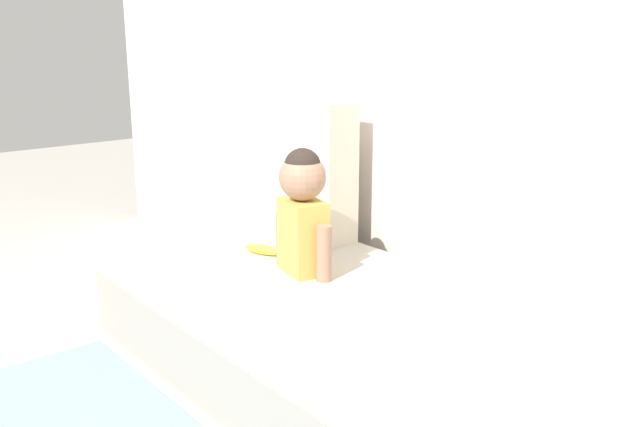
# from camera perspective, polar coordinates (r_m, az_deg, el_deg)

# --- Properties ---
(ground_plane) EXTENTS (12.00, 12.00, 0.00)m
(ground_plane) POSITION_cam_1_polar(r_m,az_deg,el_deg) (2.65, 1.62, -14.61)
(ground_plane) COLOR #B2ADA3
(back_wall) EXTENTS (5.44, 0.10, 2.57)m
(back_wall) POSITION_cam_1_polar(r_m,az_deg,el_deg) (2.71, 11.12, 14.17)
(back_wall) COLOR silver
(back_wall) RESTS_ON ground
(couch) EXTENTS (2.24, 0.86, 0.42)m
(couch) POSITION_cam_1_polar(r_m,az_deg,el_deg) (2.56, 1.65, -10.58)
(couch) COLOR #9C978F
(couch) RESTS_ON ground
(throw_pillow_left) EXTENTS (0.51, 0.16, 0.59)m
(throw_pillow_left) POSITION_cam_1_polar(r_m,az_deg,el_deg) (3.05, -1.18, 3.75)
(throw_pillow_left) COLOR beige
(throw_pillow_left) RESTS_ON couch
(throw_pillow_right) EXTENTS (0.55, 0.16, 0.60)m
(throw_pillow_right) POSITION_cam_1_polar(r_m,az_deg,el_deg) (2.24, 18.74, -1.16)
(throw_pillow_right) COLOR silver
(throw_pillow_right) RESTS_ON couch
(toddler) EXTENTS (0.30, 0.17, 0.46)m
(toddler) POSITION_cam_1_polar(r_m,az_deg,el_deg) (2.57, -1.40, 0.56)
(toddler) COLOR gold
(toddler) RESTS_ON couch
(banana) EXTENTS (0.17, 0.11, 0.04)m
(banana) POSITION_cam_1_polar(r_m,az_deg,el_deg) (2.84, -4.54, -2.92)
(banana) COLOR yellow
(banana) RESTS_ON couch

